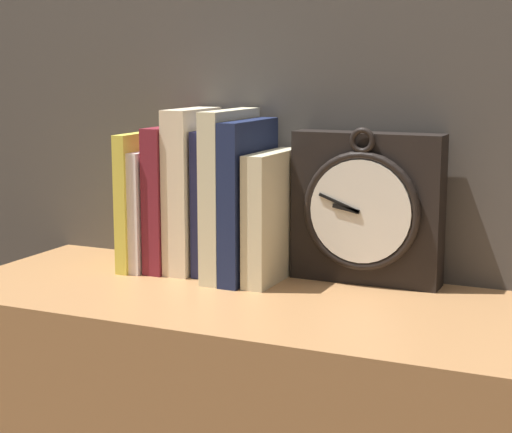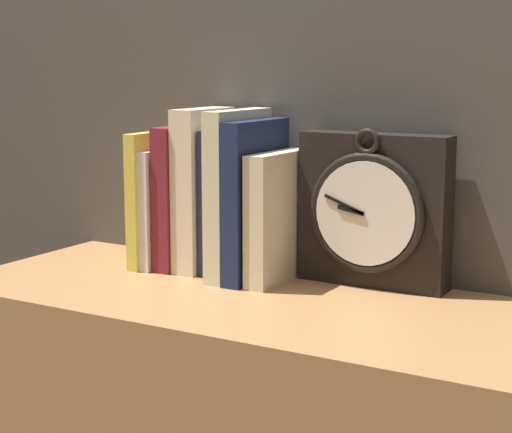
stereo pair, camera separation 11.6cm
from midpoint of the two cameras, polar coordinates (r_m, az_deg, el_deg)
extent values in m
cube|color=#47423D|center=(1.33, 7.12, 13.67)|extent=(6.00, 0.05, 2.60)
cube|color=black|center=(1.25, 10.52, 0.40)|extent=(0.22, 0.05, 0.22)
torus|color=black|center=(1.22, 10.04, 0.19)|extent=(0.17, 0.01, 0.17)
cylinder|color=white|center=(1.22, 9.99, 0.17)|extent=(0.15, 0.01, 0.15)
cube|color=black|center=(1.22, 9.05, 0.39)|extent=(0.04, 0.00, 0.01)
cube|color=black|center=(1.23, 8.61, 0.78)|extent=(0.06, 0.00, 0.03)
torus|color=black|center=(1.21, 10.19, 4.93)|extent=(0.04, 0.01, 0.04)
cube|color=#DDCB45|center=(1.37, -4.18, 1.21)|extent=(0.02, 0.14, 0.21)
cube|color=silver|center=(1.36, -3.45, 0.61)|extent=(0.02, 0.14, 0.19)
cube|color=maroon|center=(1.35, -2.42, 1.31)|extent=(0.03, 0.13, 0.22)
cube|color=beige|center=(1.33, -1.03, 1.80)|extent=(0.04, 0.12, 0.25)
cube|color=#21234D|center=(1.32, 0.55, 1.03)|extent=(0.03, 0.12, 0.22)
cube|color=beige|center=(1.28, 1.40, 1.50)|extent=(0.03, 0.15, 0.25)
cube|color=#1A2448|center=(1.27, 2.61, 1.07)|extent=(0.03, 0.15, 0.24)
cube|color=beige|center=(1.26, 4.12, -0.06)|extent=(0.03, 0.15, 0.19)
camera|label=1|loc=(0.06, -87.14, 0.51)|focal=60.00mm
camera|label=2|loc=(0.06, 92.86, -0.51)|focal=60.00mm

